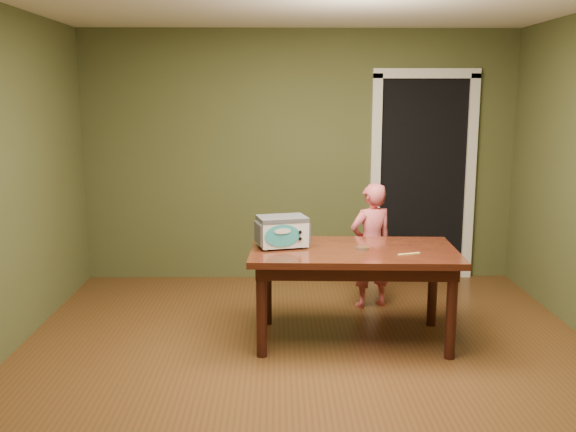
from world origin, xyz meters
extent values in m
plane|color=#583919|center=(0.00, 0.00, 0.00)|extent=(5.00, 5.00, 0.00)
cube|color=#454D29|center=(0.00, 2.50, 1.30)|extent=(4.50, 0.02, 2.60)
cube|color=#454D29|center=(0.00, -2.50, 1.30)|extent=(4.50, 0.02, 2.60)
cube|color=black|center=(1.30, 2.80, 1.05)|extent=(0.90, 0.60, 2.10)
cube|color=black|center=(1.30, 2.48, 1.05)|extent=(0.90, 0.02, 2.10)
cube|color=white|center=(0.80, 2.47, 1.05)|extent=(0.10, 0.06, 2.20)
cube|color=white|center=(1.80, 2.47, 1.05)|extent=(0.10, 0.06, 2.20)
cube|color=white|center=(1.30, 2.47, 2.15)|extent=(1.10, 0.06, 0.10)
cube|color=#39160D|center=(0.37, 0.67, 0.72)|extent=(1.64, 0.97, 0.05)
cube|color=black|center=(0.37, 0.67, 0.65)|extent=(1.51, 0.84, 0.10)
cylinder|color=black|center=(-0.35, 0.35, 0.35)|extent=(0.08, 0.08, 0.70)
cylinder|color=black|center=(-0.32, 1.05, 0.35)|extent=(0.08, 0.08, 0.70)
cylinder|color=black|center=(1.05, 0.29, 0.35)|extent=(0.08, 0.08, 0.70)
cylinder|color=black|center=(1.08, 0.99, 0.35)|extent=(0.08, 0.08, 0.70)
cylinder|color=#4C4F54|center=(-0.31, 0.61, 0.76)|extent=(0.03, 0.03, 0.02)
cylinder|color=#4C4F54|center=(-0.36, 0.80, 0.76)|extent=(0.03, 0.03, 0.02)
cylinder|color=#4C4F54|center=(-0.02, 0.68, 0.76)|extent=(0.03, 0.03, 0.02)
cylinder|color=#4C4F54|center=(-0.07, 0.88, 0.76)|extent=(0.03, 0.03, 0.02)
cube|color=white|center=(-0.19, 0.74, 0.87)|extent=(0.42, 0.34, 0.21)
cube|color=#4C4F54|center=(-0.19, 0.74, 0.98)|extent=(0.43, 0.35, 0.03)
cube|color=#4C4F54|center=(-0.38, 0.70, 0.87)|extent=(0.07, 0.23, 0.16)
cube|color=#4C4F54|center=(-0.01, 0.79, 0.87)|extent=(0.07, 0.23, 0.16)
ellipsoid|color=teal|center=(-0.19, 0.61, 0.87)|extent=(0.27, 0.08, 0.17)
cylinder|color=black|center=(-0.05, 0.64, 0.89)|extent=(0.03, 0.02, 0.03)
cylinder|color=black|center=(-0.05, 0.64, 0.84)|extent=(0.02, 0.02, 0.02)
cylinder|color=silver|center=(0.43, 0.64, 0.76)|extent=(0.10, 0.10, 0.02)
cylinder|color=#4A2E18|center=(0.43, 0.64, 0.77)|extent=(0.09, 0.09, 0.01)
cube|color=#E1BB62|center=(0.77, 0.48, 0.75)|extent=(0.18, 0.08, 0.01)
imported|color=#E35D67|center=(0.63, 1.51, 0.58)|extent=(0.49, 0.41, 1.15)
camera|label=1|loc=(-0.22, -4.19, 1.93)|focal=40.00mm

